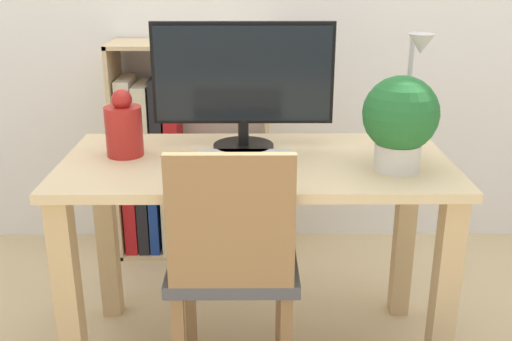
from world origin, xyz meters
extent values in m
cube|color=#D8BC8C|center=(0.00, 0.00, 0.72)|extent=(1.26, 0.61, 0.03)
cube|color=tan|center=(-0.57, -0.25, 0.35)|extent=(0.07, 0.07, 0.70)
cube|color=tan|center=(0.57, -0.25, 0.35)|extent=(0.07, 0.07, 0.70)
cube|color=tan|center=(-0.57, 0.25, 0.35)|extent=(0.07, 0.07, 0.70)
cube|color=tan|center=(0.57, 0.25, 0.35)|extent=(0.07, 0.07, 0.70)
cylinder|color=black|center=(-0.04, 0.12, 0.74)|extent=(0.21, 0.21, 0.02)
cylinder|color=black|center=(-0.04, 0.12, 0.79)|extent=(0.04, 0.04, 0.09)
cube|color=black|center=(-0.04, 0.12, 0.99)|extent=(0.60, 0.02, 0.34)
cube|color=black|center=(-0.04, 0.12, 0.99)|extent=(0.58, 0.03, 0.31)
cube|color=silver|center=(-0.04, -0.01, 0.74)|extent=(0.31, 0.15, 0.02)
cylinder|color=#B2231E|center=(-0.43, 0.05, 0.81)|extent=(0.12, 0.12, 0.16)
sphere|color=#B2231E|center=(-0.43, 0.05, 0.92)|extent=(0.07, 0.07, 0.07)
cylinder|color=#B7B7BC|center=(0.50, 0.10, 0.74)|extent=(0.10, 0.10, 0.02)
cylinder|color=#B7B7BC|center=(0.50, 0.10, 0.94)|extent=(0.02, 0.02, 0.37)
cylinder|color=#B7B7BC|center=(0.50, 0.05, 1.12)|extent=(0.01, 0.10, 0.01)
cone|color=#B7B7BC|center=(0.50, 0.00, 1.10)|extent=(0.08, 0.08, 0.06)
cylinder|color=silver|center=(0.43, -0.10, 0.77)|extent=(0.14, 0.14, 0.08)
sphere|color=#23662D|center=(0.43, -0.10, 0.91)|extent=(0.23, 0.23, 0.23)
cube|color=#4C4C51|center=(-0.07, -0.14, 0.44)|extent=(0.40, 0.40, 0.04)
cube|color=olive|center=(-0.07, -0.33, 0.66)|extent=(0.36, 0.03, 0.40)
cube|color=olive|center=(-0.24, 0.02, 0.21)|extent=(0.04, 0.04, 0.42)
cube|color=olive|center=(0.09, 0.02, 0.21)|extent=(0.04, 0.04, 0.42)
cube|color=#D8BC8C|center=(-0.63, 0.82, 0.50)|extent=(0.02, 0.28, 1.00)
cube|color=#D8BC8C|center=(0.05, 0.82, 0.50)|extent=(0.02, 0.28, 1.00)
cube|color=#D8BC8C|center=(-0.29, 0.82, 0.01)|extent=(0.70, 0.28, 0.02)
cube|color=#D8BC8C|center=(-0.29, 0.82, 0.99)|extent=(0.70, 0.28, 0.02)
cube|color=#D8BC8C|center=(-0.29, 0.82, 0.50)|extent=(0.67, 0.28, 0.02)
cube|color=red|center=(-0.59, 0.82, 0.17)|extent=(0.06, 0.24, 0.31)
cube|color=black|center=(-0.53, 0.82, 0.15)|extent=(0.05, 0.24, 0.27)
cube|color=navy|center=(-0.47, 0.82, 0.17)|extent=(0.04, 0.24, 0.31)
cube|color=beige|center=(-0.40, 0.82, 0.16)|extent=(0.07, 0.24, 0.28)
cube|color=navy|center=(-0.32, 0.82, 0.24)|extent=(0.06, 0.24, 0.44)
cube|color=beige|center=(-0.58, 0.82, 0.68)|extent=(0.07, 0.24, 0.33)
cube|color=beige|center=(-0.51, 0.82, 0.66)|extent=(0.07, 0.24, 0.31)
cube|color=black|center=(-0.44, 0.82, 0.68)|extent=(0.05, 0.24, 0.34)
cube|color=red|center=(-0.38, 0.82, 0.71)|extent=(0.06, 0.24, 0.40)
camera|label=1|loc=(-0.01, -1.84, 1.35)|focal=42.00mm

